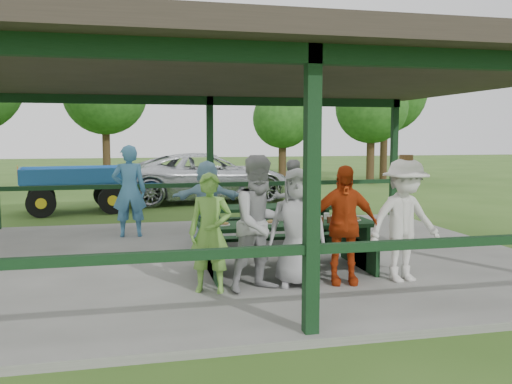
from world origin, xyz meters
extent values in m
plane|color=#32571B|center=(0.00, 0.00, 0.00)|extent=(90.00, 90.00, 0.00)
cube|color=slate|center=(0.00, 0.00, 0.05)|extent=(10.00, 8.00, 0.10)
cube|color=black|center=(0.00, -3.80, 1.60)|extent=(0.15, 0.15, 3.00)
cube|color=black|center=(0.00, 3.80, 1.60)|extent=(0.15, 0.15, 3.00)
cube|color=black|center=(4.80, 3.80, 1.60)|extent=(0.15, 0.15, 3.00)
cube|color=black|center=(-2.40, -3.80, 1.00)|extent=(4.65, 0.10, 0.10)
cube|color=black|center=(2.40, -3.80, 1.00)|extent=(4.65, 0.10, 0.10)
cube|color=black|center=(-2.40, 3.80, 1.00)|extent=(4.65, 0.10, 0.10)
cube|color=black|center=(2.40, 3.80, 1.00)|extent=(4.65, 0.10, 0.10)
cube|color=black|center=(0.00, -3.80, 3.00)|extent=(9.80, 0.15, 0.20)
cube|color=black|center=(0.00, 3.80, 3.00)|extent=(9.80, 0.15, 0.20)
cube|color=#2E2721|center=(0.00, 0.00, 3.22)|extent=(10.60, 8.60, 0.24)
cube|color=black|center=(0.50, -1.20, 0.82)|extent=(2.72, 0.75, 0.06)
cube|color=black|center=(0.50, -1.75, 0.53)|extent=(2.72, 0.28, 0.05)
cube|color=black|center=(0.50, -0.65, 0.53)|extent=(2.72, 0.28, 0.05)
cube|color=black|center=(-0.68, -1.20, 0.47)|extent=(0.06, 0.70, 0.75)
cube|color=black|center=(1.68, -1.20, 0.47)|extent=(0.06, 0.70, 0.75)
cube|color=black|center=(-0.68, -1.20, 0.33)|extent=(0.06, 1.39, 0.45)
cube|color=black|center=(1.68, -1.20, 0.33)|extent=(0.06, 1.39, 0.45)
cube|color=black|center=(0.68, 0.80, 0.82)|extent=(2.53, 0.75, 0.06)
cube|color=black|center=(0.68, 0.25, 0.53)|extent=(2.53, 0.28, 0.05)
cube|color=black|center=(0.68, 1.35, 0.53)|extent=(2.53, 0.28, 0.05)
cube|color=black|center=(-0.40, 0.80, 0.47)|extent=(0.06, 0.70, 0.75)
cube|color=black|center=(1.76, 0.80, 0.47)|extent=(0.06, 0.70, 0.75)
cube|color=black|center=(-0.40, 0.80, 0.33)|extent=(0.06, 1.39, 0.45)
cube|color=black|center=(1.76, 0.80, 0.33)|extent=(0.06, 1.39, 0.45)
cylinder|color=white|center=(-0.51, -1.20, 0.86)|extent=(0.22, 0.22, 0.01)
torus|color=#AB7F3C|center=(-0.55, -1.22, 0.88)|extent=(0.10, 0.10, 0.03)
torus|color=#AB7F3C|center=(-0.47, -1.22, 0.88)|extent=(0.10, 0.10, 0.03)
torus|color=#AB7F3C|center=(-0.51, -1.16, 0.88)|extent=(0.10, 0.10, 0.03)
cylinder|color=white|center=(0.24, -1.20, 0.86)|extent=(0.22, 0.22, 0.01)
torus|color=#AB7F3C|center=(0.20, -1.22, 0.88)|extent=(0.10, 0.10, 0.03)
torus|color=#AB7F3C|center=(0.28, -1.22, 0.88)|extent=(0.10, 0.10, 0.03)
torus|color=#AB7F3C|center=(0.24, -1.16, 0.88)|extent=(0.10, 0.10, 0.03)
cylinder|color=white|center=(0.91, -1.20, 0.86)|extent=(0.22, 0.22, 0.01)
torus|color=#AB7F3C|center=(0.87, -1.22, 0.88)|extent=(0.10, 0.10, 0.03)
torus|color=#AB7F3C|center=(0.95, -1.22, 0.88)|extent=(0.10, 0.10, 0.03)
torus|color=#AB7F3C|center=(0.91, -1.16, 0.88)|extent=(0.10, 0.10, 0.03)
cylinder|color=white|center=(1.59, -1.20, 0.86)|extent=(0.22, 0.22, 0.01)
torus|color=#AB7F3C|center=(1.55, -1.22, 0.88)|extent=(0.10, 0.10, 0.03)
torus|color=#AB7F3C|center=(1.63, -1.22, 0.88)|extent=(0.10, 0.10, 0.03)
torus|color=#AB7F3C|center=(1.59, -1.16, 0.88)|extent=(0.10, 0.10, 0.03)
cylinder|color=#381E0F|center=(0.05, -1.38, 0.90)|extent=(0.06, 0.06, 0.10)
cylinder|color=#381E0F|center=(0.98, -1.38, 0.90)|extent=(0.06, 0.06, 0.10)
cylinder|color=#381E0F|center=(1.10, -1.38, 0.90)|extent=(0.06, 0.06, 0.10)
cylinder|color=#381E0F|center=(1.15, -1.38, 0.90)|extent=(0.06, 0.06, 0.10)
cylinder|color=#381E0F|center=(1.51, -1.38, 0.90)|extent=(0.06, 0.06, 0.10)
cone|color=white|center=(0.04, -1.00, 0.90)|extent=(0.09, 0.09, 0.10)
cone|color=white|center=(0.42, -1.00, 0.90)|extent=(0.09, 0.09, 0.10)
cone|color=white|center=(0.81, -1.00, 0.90)|extent=(0.09, 0.09, 0.10)
cone|color=white|center=(1.20, -1.00, 0.90)|extent=(0.09, 0.09, 0.10)
imported|color=#67A03D|center=(-0.82, -2.06, 0.90)|extent=(0.67, 0.55, 1.60)
imported|color=#98989B|center=(-0.15, -2.15, 1.01)|extent=(1.06, 0.94, 1.83)
imported|color=#969699|center=(0.39, -2.05, 0.92)|extent=(0.93, 0.76, 1.64)
imported|color=#A9310D|center=(1.06, -2.06, 0.94)|extent=(1.04, 0.59, 1.67)
imported|color=silver|center=(1.95, -2.14, 0.98)|extent=(1.20, 0.78, 1.76)
cylinder|color=#4F361B|center=(1.95, -2.14, 1.80)|extent=(0.36, 0.36, 0.02)
cylinder|color=#4F361B|center=(1.95, -2.14, 1.86)|extent=(0.21, 0.21, 0.11)
imported|color=#7FADC5|center=(-0.35, 1.69, 0.89)|extent=(1.54, 0.78, 1.59)
imported|color=teal|center=(-1.89, 2.27, 1.05)|extent=(0.69, 0.46, 1.89)
imported|color=gray|center=(1.37, 1.56, 0.90)|extent=(0.85, 0.71, 1.59)
imported|color=silver|center=(0.61, 8.78, 0.80)|extent=(5.95, 3.05, 1.61)
cube|color=#1C559C|center=(-3.42, 6.97, 0.82)|extent=(3.06, 1.84, 0.12)
cube|color=#1C559C|center=(-3.31, 6.26, 1.08)|extent=(2.85, 0.48, 0.41)
cube|color=#1C559C|center=(-3.52, 7.68, 1.08)|extent=(2.85, 0.48, 0.41)
cube|color=#1C559C|center=(-4.84, 6.76, 1.08)|extent=(0.27, 1.43, 0.41)
cube|color=#1C559C|center=(-1.99, 7.18, 1.08)|extent=(0.27, 1.43, 0.41)
cylinder|color=black|center=(-4.22, 6.07, 0.39)|extent=(0.80, 0.30, 0.78)
cylinder|color=yellow|center=(-4.22, 6.07, 0.39)|extent=(0.32, 0.27, 0.29)
cylinder|color=black|center=(-4.44, 7.59, 0.39)|extent=(0.80, 0.30, 0.78)
cylinder|color=yellow|center=(-4.44, 7.59, 0.39)|extent=(0.32, 0.27, 0.29)
cylinder|color=black|center=(-2.39, 6.34, 0.39)|extent=(0.80, 0.30, 0.78)
cylinder|color=yellow|center=(-2.39, 6.34, 0.39)|extent=(0.32, 0.27, 0.29)
cylinder|color=black|center=(-2.61, 7.86, 0.39)|extent=(0.80, 0.30, 0.78)
cylinder|color=yellow|center=(-2.61, 7.86, 0.39)|extent=(0.32, 0.27, 0.29)
cube|color=#1C559C|center=(-1.49, 7.25, 0.72)|extent=(1.03, 0.23, 0.08)
cone|color=#F2590C|center=(-4.89, 6.75, 1.18)|extent=(0.08, 0.41, 0.41)
cylinder|color=#362615|center=(-3.04, 17.56, 1.53)|extent=(0.36, 0.36, 3.06)
sphere|color=#1B4412|center=(-3.04, 17.56, 4.17)|extent=(3.92, 3.92, 3.92)
cylinder|color=#362615|center=(5.06, 15.52, 1.09)|extent=(0.36, 0.36, 2.18)
sphere|color=#1B4412|center=(5.06, 15.52, 2.97)|extent=(2.79, 2.79, 2.79)
cylinder|color=#362615|center=(8.68, 13.66, 1.26)|extent=(0.36, 0.36, 2.52)
sphere|color=#1B4412|center=(8.68, 13.66, 3.43)|extent=(3.23, 3.23, 3.23)
cylinder|color=#362615|center=(10.42, 15.90, 1.59)|extent=(0.36, 0.36, 3.18)
sphere|color=#1B4412|center=(10.42, 15.90, 4.32)|extent=(4.07, 4.07, 4.07)
camera|label=1|loc=(-1.79, -9.11, 2.19)|focal=38.00mm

